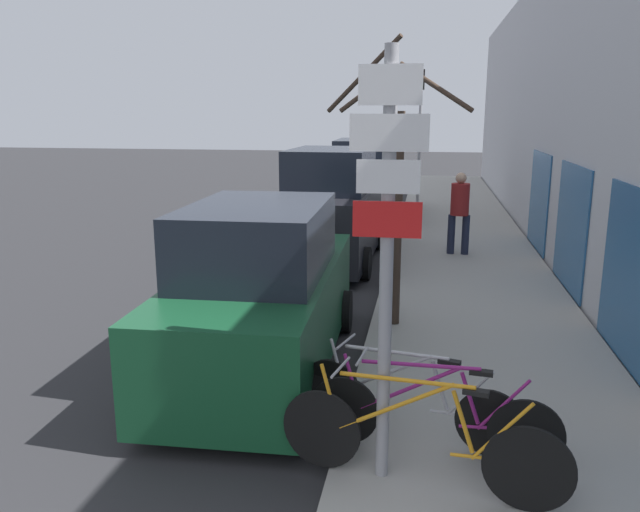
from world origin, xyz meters
name	(u,v)px	position (x,y,z in m)	size (l,w,h in m)	color
ground_plane	(337,272)	(0.00, 11.20, 0.00)	(80.00, 80.00, 0.00)	#28282B
sidewalk_curb	(461,245)	(2.60, 14.00, 0.07)	(3.20, 32.00, 0.15)	#9E9B93
building_facade	(549,110)	(4.35, 13.92, 3.22)	(0.23, 32.00, 6.50)	#BCBCC1
signpost	(387,250)	(1.46, 3.82, 2.12)	(0.60, 0.13, 3.53)	#939399
bicycle_0	(419,442)	(1.77, 3.69, 0.56)	(2.38, 0.61, 0.98)	black
bicycle_1	(432,416)	(1.87, 4.20, 0.54)	(2.25, 0.45, 0.90)	black
bicycle_2	(406,400)	(1.63, 4.51, 0.53)	(2.13, 0.71, 0.88)	black
parked_car_0	(262,295)	(-0.22, 6.21, 0.97)	(2.08, 4.72, 2.13)	#144728
parked_car_1	(332,211)	(-0.26, 12.09, 1.11)	(2.10, 4.57, 2.44)	black
parked_car_2	(366,183)	(-0.09, 17.62, 1.10)	(2.18, 4.79, 2.40)	#51565B
pedestrian_near	(460,207)	(2.45, 12.66, 1.17)	(0.47, 0.39, 1.77)	#1E2338
street_tree	(395,198)	(1.30, 7.82, 1.99)	(2.10, 1.00, 4.06)	#3D2D23
traffic_light	(420,117)	(1.41, 20.24, 3.03)	(0.20, 0.30, 4.50)	#939399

